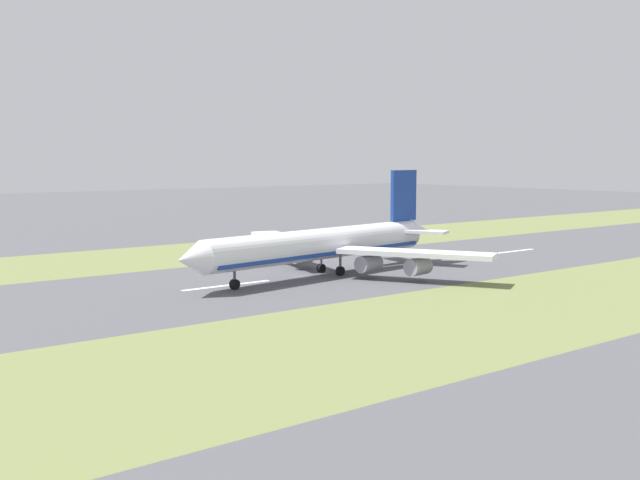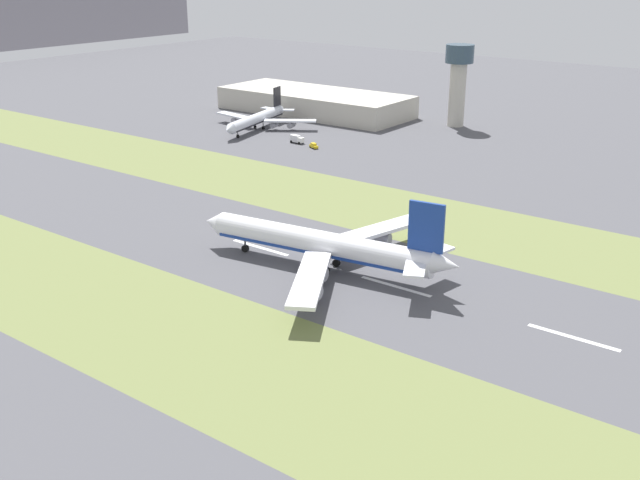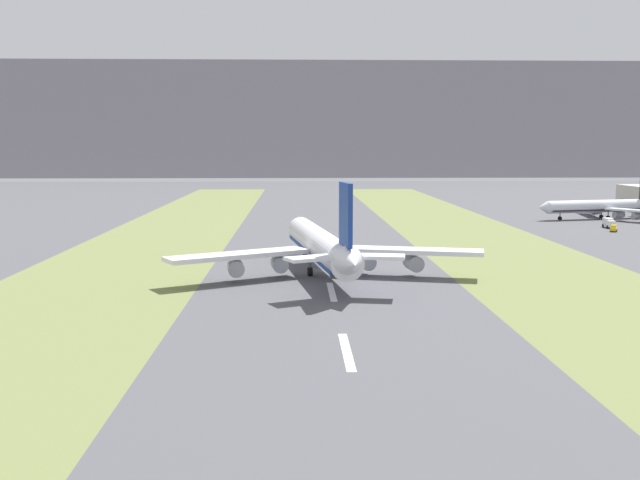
# 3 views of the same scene
# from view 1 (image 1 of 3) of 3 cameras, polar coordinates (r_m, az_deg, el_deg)

# --- Properties ---
(ground_plane) EXTENTS (800.00, 800.00, 0.00)m
(ground_plane) POSITION_cam_1_polar(r_m,az_deg,el_deg) (144.60, -1.40, -2.80)
(ground_plane) COLOR #4C4C51
(grass_median_west) EXTENTS (40.00, 600.00, 0.01)m
(grass_median_west) POSITION_cam_1_polar(r_m,az_deg,el_deg) (112.17, 12.43, -5.57)
(grass_median_west) COLOR olive
(grass_median_west) RESTS_ON ground
(grass_median_east) EXTENTS (40.00, 600.00, 0.01)m
(grass_median_east) POSITION_cam_1_polar(r_m,az_deg,el_deg) (182.44, -9.81, -1.01)
(grass_median_east) COLOR olive
(grass_median_east) RESTS_ON ground
(centreline_dash_near) EXTENTS (1.20, 18.00, 0.01)m
(centreline_dash_near) POSITION_cam_1_polar(r_m,az_deg,el_deg) (188.79, 14.27, -0.87)
(centreline_dash_near) COLOR silver
(centreline_dash_near) RESTS_ON ground
(centreline_dash_mid) EXTENTS (1.20, 18.00, 0.01)m
(centreline_dash_mid) POSITION_cam_1_polar(r_m,az_deg,el_deg) (159.38, 5.37, -1.98)
(centreline_dash_mid) COLOR silver
(centreline_dash_mid) RESTS_ON ground
(centreline_dash_far) EXTENTS (1.20, 18.00, 0.01)m
(centreline_dash_far) POSITION_cam_1_polar(r_m,az_deg,el_deg) (135.51, -7.10, -3.45)
(centreline_dash_far) COLOR silver
(centreline_dash_far) RESTS_ON ground
(airplane_main_jet) EXTENTS (63.52, 67.12, 20.20)m
(airplane_main_jet) POSITION_cam_1_polar(r_m,az_deg,el_deg) (145.96, 0.52, -0.32)
(airplane_main_jet) COLOR white
(airplane_main_jet) RESTS_ON ground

